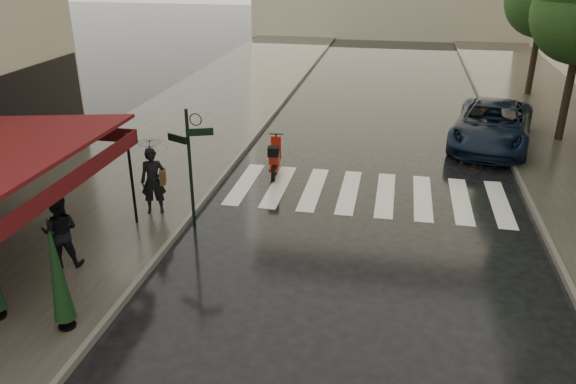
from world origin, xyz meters
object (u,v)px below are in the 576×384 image
(pedestrian_with_umbrella, at_px, (150,153))
(parked_car, at_px, (492,125))
(pedestrian_terrace, at_px, (60,232))
(scooter, at_px, (275,158))
(parasol_front, at_px, (57,272))

(pedestrian_with_umbrella, xyz_separation_m, parked_car, (9.40, 7.74, -1.02))
(pedestrian_with_umbrella, height_order, pedestrian_terrace, pedestrian_with_umbrella)
(pedestrian_with_umbrella, height_order, scooter, pedestrian_with_umbrella)
(pedestrian_with_umbrella, relative_size, parked_car, 0.46)
(parked_car, distance_m, parasol_front, 15.56)
(parked_car, bearing_deg, parasol_front, -113.41)
(pedestrian_terrace, distance_m, parasol_front, 2.39)
(pedestrian_terrace, bearing_deg, parasol_front, 103.29)
(parked_car, xyz_separation_m, parasol_front, (-9.04, -12.65, 0.53))
(pedestrian_with_umbrella, relative_size, pedestrian_terrace, 1.53)
(pedestrian_with_umbrella, xyz_separation_m, pedestrian_terrace, (-0.88, -2.90, -0.85))
(pedestrian_terrace, relative_size, scooter, 0.95)
(parked_car, bearing_deg, pedestrian_terrace, -121.89)
(scooter, distance_m, parked_car, 8.15)
(pedestrian_with_umbrella, height_order, parked_car, pedestrian_with_umbrella)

